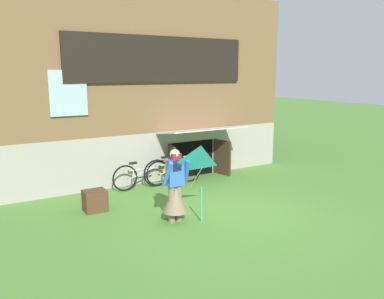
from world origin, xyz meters
The scene contains 7 objects.
ground_plane centered at (0.00, 0.00, 0.00)m, with size 60.00×60.00×0.00m, color #4C7F33.
log_house centered at (0.00, 5.56, 2.62)m, with size 8.44×6.24×5.23m.
person centered at (-1.17, 0.03, 0.64)m, with size 0.60×0.52×1.53m.
kite centered at (-0.85, -0.46, 1.26)m, with size 0.91×0.82×1.58m.
bicycle_yellow centered at (0.13, 2.50, 0.39)m, with size 1.77×0.15×0.81m.
bicycle_silver centered at (-0.80, 2.58, 0.36)m, with size 1.63×0.08×0.74m.
wooden_crate centered at (-2.40, 1.51, 0.24)m, with size 0.49×0.42×0.47m, color #4C331E.
Camera 1 is at (-4.85, -6.77, 3.04)m, focal length 36.77 mm.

